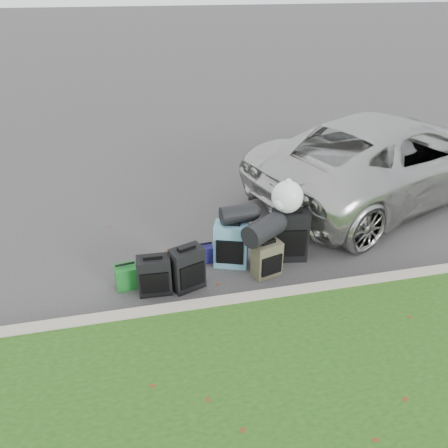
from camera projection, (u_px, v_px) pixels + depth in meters
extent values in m
plane|color=#383535|center=(233.00, 262.00, 6.53)|extent=(120.00, 120.00, 0.00)
cube|color=#9E937F|center=(251.00, 300.00, 5.65)|extent=(120.00, 0.18, 0.15)
imported|color=#B7B7B2|center=(389.00, 157.00, 8.15)|extent=(6.08, 4.34, 1.54)
cube|color=black|center=(154.00, 275.00, 5.78)|extent=(0.45, 0.26, 0.55)
cube|color=black|center=(187.00, 268.00, 5.86)|extent=(0.49, 0.39, 0.62)
cube|color=#393726|center=(267.00, 259.00, 6.12)|extent=(0.44, 0.34, 0.53)
cube|color=teal|center=(231.00, 245.00, 6.31)|extent=(0.54, 0.43, 0.68)
cube|color=black|center=(289.00, 235.00, 6.45)|extent=(0.57, 0.40, 0.78)
cube|color=#166621|center=(126.00, 277.00, 5.94)|extent=(0.32, 0.27, 0.33)
cube|color=navy|center=(205.00, 253.00, 6.49)|extent=(0.26, 0.21, 0.26)
cylinder|color=black|center=(264.00, 230.00, 5.98)|extent=(0.67, 0.59, 0.32)
cylinder|color=black|center=(237.00, 214.00, 6.12)|extent=(0.49, 0.30, 0.26)
sphere|color=white|center=(287.00, 197.00, 6.16)|extent=(0.45, 0.45, 0.45)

